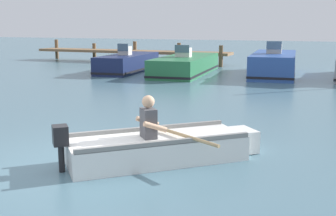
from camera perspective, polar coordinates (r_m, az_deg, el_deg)
name	(u,v)px	position (r m, az deg, el deg)	size (l,w,h in m)	color
ground_plane	(74,166)	(7.51, -12.53, -7.64)	(120.00, 120.00, 0.00)	slate
wooden_dock	(130,52)	(27.55, -5.09, 7.54)	(13.15, 1.64, 1.35)	brown
rowboat_with_person	(161,147)	(7.57, -1.01, -5.22)	(3.14, 2.98, 1.19)	white
moored_boat_navy	(128,63)	(22.11, -5.38, 5.98)	(2.10, 5.29, 1.46)	#19234C
moored_boat_green	(186,65)	(21.07, 2.40, 5.73)	(2.58, 6.33, 1.44)	#287042
moored_boat_blue	(274,65)	(21.00, 14.00, 5.67)	(2.51, 5.92, 1.64)	#2D519E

